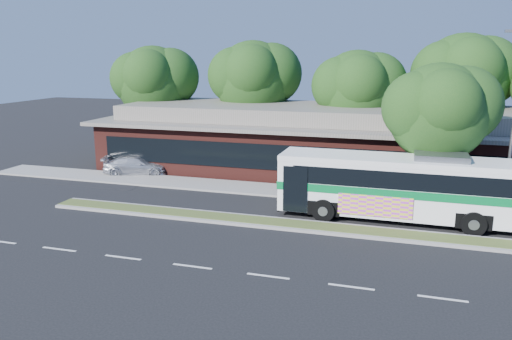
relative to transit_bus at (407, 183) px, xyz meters
name	(u,v)px	position (x,y,z in m)	size (l,w,h in m)	color
ground	(297,231)	(-4.70, -2.96, -1.89)	(120.00, 120.00, 0.00)	black
median_strip	(300,225)	(-4.70, -2.36, -1.82)	(26.00, 1.10, 0.15)	#425524
sidewalk	(320,194)	(-4.70, 3.44, -1.83)	(44.00, 2.60, 0.12)	gray
parking_lot	(89,163)	(-22.70, 7.04, -1.89)	(14.00, 12.00, 0.01)	black
plaza_building	(337,140)	(-4.70, 10.03, 0.24)	(33.20, 11.20, 4.45)	#501E19
tree_bg_a	(159,81)	(-19.28, 12.18, 3.98)	(6.47, 5.80, 8.63)	black
tree_bg_b	(259,78)	(-11.27, 13.18, 4.25)	(6.69, 6.00, 9.00)	black
tree_bg_c	(363,88)	(-3.29, 12.17, 3.70)	(6.24, 5.60, 8.26)	black
tree_bg_d	(469,77)	(3.75, 13.19, 4.53)	(6.91, 6.20, 9.37)	black
transit_bus	(407,183)	(0.00, 0.00, 0.00)	(12.15, 2.94, 3.40)	white
sedan	(136,165)	(-17.43, 4.84, -1.26)	(1.76, 4.33, 1.26)	silver
sidewalk_tree	(446,110)	(1.66, 2.46, 3.27)	(5.55, 4.98, 7.54)	black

